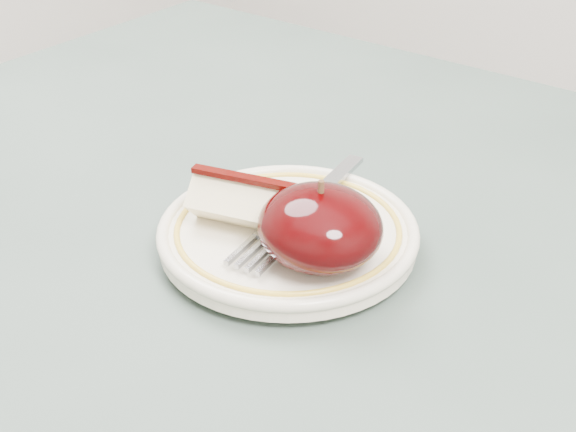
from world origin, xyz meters
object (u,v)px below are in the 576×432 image
Objects in this scene: table at (225,357)px; plate at (288,233)px; apple_half at (320,227)px; fork at (302,210)px.

table is 0.11m from plate.
plate reaches higher than table.
plate is 2.22× the size of apple_half.
plate is 0.05m from apple_half.
table is at bearing -162.54° from apple_half.
fork is at bearing 65.29° from table.
fork reaches higher than plate.
table is 0.13m from fork.
apple_half is (0.07, 0.02, 0.13)m from table.
apple_half is at bearing 17.46° from table.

